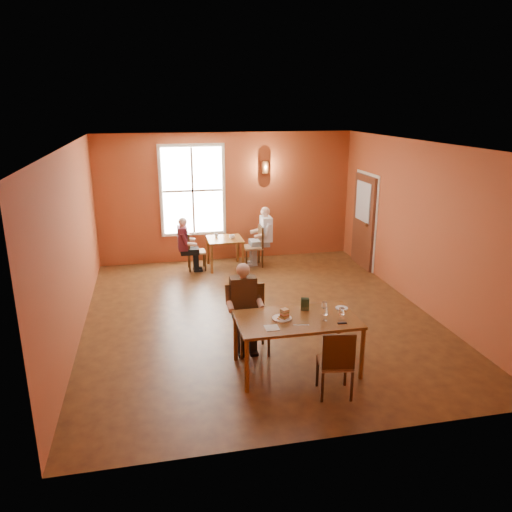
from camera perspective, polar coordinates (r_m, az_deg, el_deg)
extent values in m
cube|color=brown|center=(8.97, 0.27, -6.80)|extent=(6.00, 7.00, 0.01)
cube|color=brown|center=(11.83, -3.35, 6.69)|extent=(6.00, 0.04, 3.00)
cube|color=brown|center=(5.28, 8.45, -6.88)|extent=(6.00, 0.04, 3.00)
cube|color=brown|center=(8.38, -20.19, 1.29)|extent=(0.04, 7.00, 3.00)
cube|color=brown|center=(9.55, 18.18, 3.34)|extent=(0.04, 7.00, 3.00)
cube|color=white|center=(8.22, 0.30, 12.69)|extent=(6.00, 7.00, 0.04)
cube|color=white|center=(11.66, -7.25, 7.42)|extent=(1.36, 0.10, 1.96)
cube|color=maroon|center=(11.62, 12.14, 3.87)|extent=(0.12, 1.04, 2.10)
cylinder|color=brown|center=(11.80, 1.05, 10.12)|extent=(0.16, 0.16, 0.28)
cylinder|color=silver|center=(6.92, 2.96, -7.06)|extent=(0.29, 0.29, 0.04)
cube|color=#DEB676|center=(6.92, 3.29, -6.68)|extent=(0.13, 0.12, 0.12)
cube|color=#294330|center=(7.18, 5.62, -5.51)|extent=(0.13, 0.09, 0.19)
cube|color=silver|center=(6.76, 5.19, -7.85)|extent=(0.21, 0.06, 0.00)
cube|color=white|center=(6.66, 1.81, -8.20)|extent=(0.19, 0.19, 0.01)
cylinder|color=silver|center=(7.35, 9.76, -5.89)|extent=(0.23, 0.23, 0.01)
cube|color=black|center=(6.88, 9.82, -7.55)|extent=(0.13, 0.04, 0.02)
imported|color=white|center=(11.27, -2.76, 2.20)|extent=(0.14, 0.14, 0.10)
imported|color=silver|center=(11.44, -4.56, 2.37)|extent=(0.12, 0.12, 0.09)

